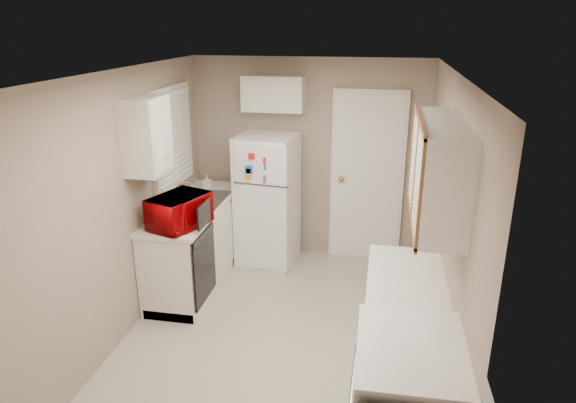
# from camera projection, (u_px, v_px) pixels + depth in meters

# --- Properties ---
(floor) EXTENTS (3.80, 3.80, 0.00)m
(floor) POSITION_uv_depth(u_px,v_px,m) (278.00, 334.00, 4.82)
(floor) COLOR beige
(floor) RESTS_ON ground
(ceiling) EXTENTS (3.80, 3.80, 0.00)m
(ceiling) POSITION_uv_depth(u_px,v_px,m) (276.00, 72.00, 4.02)
(ceiling) COLOR white
(ceiling) RESTS_ON floor
(wall_left) EXTENTS (3.80, 3.80, 0.00)m
(wall_left) POSITION_uv_depth(u_px,v_px,m) (127.00, 205.00, 4.66)
(wall_left) COLOR tan
(wall_left) RESTS_ON floor
(wall_right) EXTENTS (3.80, 3.80, 0.00)m
(wall_right) POSITION_uv_depth(u_px,v_px,m) (446.00, 226.00, 4.18)
(wall_right) COLOR tan
(wall_right) RESTS_ON floor
(wall_back) EXTENTS (2.80, 2.80, 0.00)m
(wall_back) POSITION_uv_depth(u_px,v_px,m) (309.00, 160.00, 6.18)
(wall_back) COLOR tan
(wall_back) RESTS_ON floor
(wall_front) EXTENTS (2.80, 2.80, 0.00)m
(wall_front) POSITION_uv_depth(u_px,v_px,m) (204.00, 344.00, 2.66)
(wall_front) COLOR tan
(wall_front) RESTS_ON floor
(left_counter) EXTENTS (0.60, 1.80, 0.90)m
(left_counter) POSITION_uv_depth(u_px,v_px,m) (197.00, 243.00, 5.69)
(left_counter) COLOR silver
(left_counter) RESTS_ON floor
(dishwasher) EXTENTS (0.03, 0.58, 0.72)m
(dishwasher) POSITION_uv_depth(u_px,v_px,m) (204.00, 266.00, 5.07)
(dishwasher) COLOR black
(dishwasher) RESTS_ON floor
(sink) EXTENTS (0.54, 0.74, 0.16)m
(sink) POSITION_uv_depth(u_px,v_px,m) (200.00, 204.00, 5.69)
(sink) COLOR gray
(sink) RESTS_ON left_counter
(microwave) EXTENTS (0.64, 0.48, 0.38)m
(microwave) POSITION_uv_depth(u_px,v_px,m) (179.00, 212.00, 4.92)
(microwave) COLOR #A00004
(microwave) RESTS_ON left_counter
(soap_bottle) EXTENTS (0.09, 0.10, 0.17)m
(soap_bottle) POSITION_uv_depth(u_px,v_px,m) (207.00, 181.00, 6.04)
(soap_bottle) COLOR silver
(soap_bottle) RESTS_ON left_counter
(window_blinds) EXTENTS (0.10, 0.98, 1.08)m
(window_blinds) POSITION_uv_depth(u_px,v_px,m) (173.00, 137.00, 5.49)
(window_blinds) COLOR silver
(window_blinds) RESTS_ON wall_left
(upper_cabinet_left) EXTENTS (0.30, 0.45, 0.70)m
(upper_cabinet_left) POSITION_uv_depth(u_px,v_px,m) (147.00, 136.00, 4.64)
(upper_cabinet_left) COLOR silver
(upper_cabinet_left) RESTS_ON wall_left
(refrigerator) EXTENTS (0.71, 0.70, 1.56)m
(refrigerator) POSITION_uv_depth(u_px,v_px,m) (268.00, 201.00, 6.05)
(refrigerator) COLOR white
(refrigerator) RESTS_ON floor
(cabinet_over_fridge) EXTENTS (0.70, 0.30, 0.40)m
(cabinet_over_fridge) POSITION_uv_depth(u_px,v_px,m) (274.00, 93.00, 5.84)
(cabinet_over_fridge) COLOR silver
(cabinet_over_fridge) RESTS_ON wall_back
(interior_door) EXTENTS (0.86, 0.06, 2.08)m
(interior_door) POSITION_uv_depth(u_px,v_px,m) (367.00, 178.00, 6.08)
(interior_door) COLOR white
(interior_door) RESTS_ON floor
(right_counter) EXTENTS (0.60, 2.00, 0.90)m
(right_counter) POSITION_uv_depth(u_px,v_px,m) (404.00, 359.00, 3.74)
(right_counter) COLOR silver
(right_counter) RESTS_ON floor
(upper_cabinet_right) EXTENTS (0.30, 1.20, 0.70)m
(upper_cabinet_right) POSITION_uv_depth(u_px,v_px,m) (439.00, 171.00, 3.54)
(upper_cabinet_right) COLOR silver
(upper_cabinet_right) RESTS_ON wall_right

